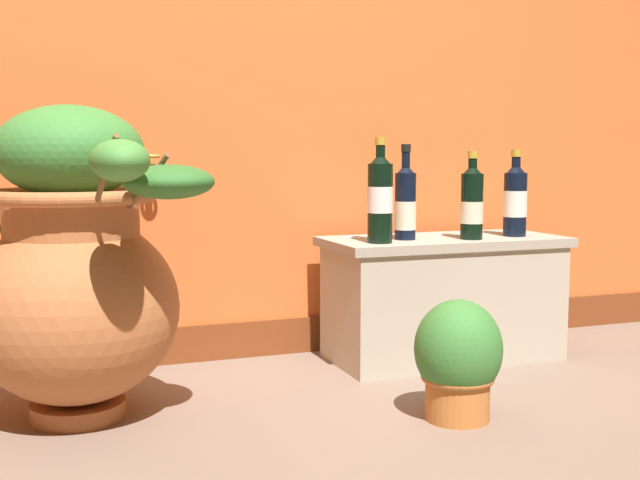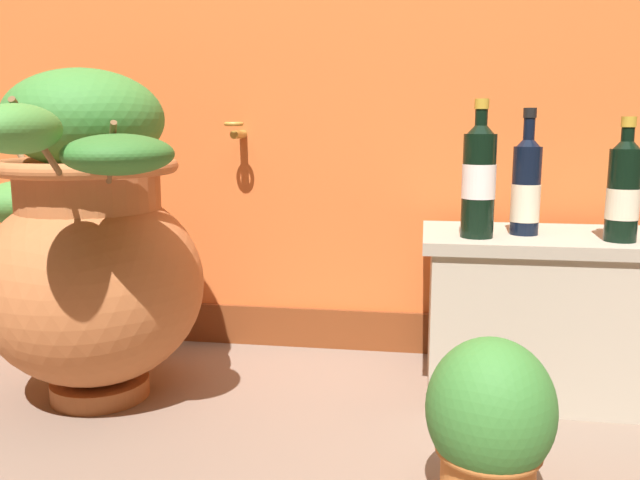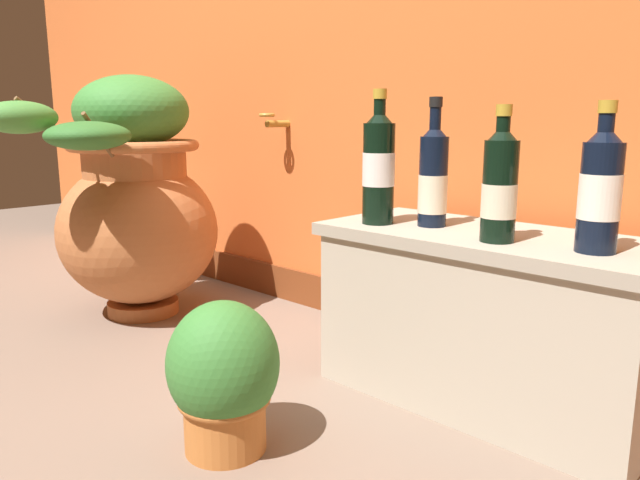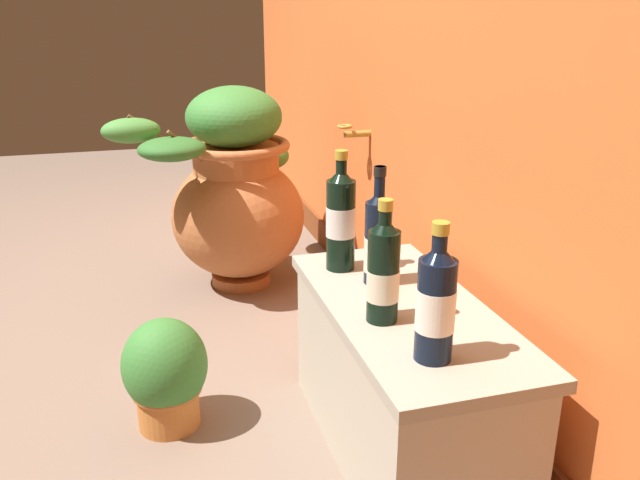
# 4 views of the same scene
# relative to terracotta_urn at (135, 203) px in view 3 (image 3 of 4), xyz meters

# --- Properties ---
(ground_plane) EXTENTS (7.00, 7.00, 0.00)m
(ground_plane) POSITION_rel_terracotta_urn_xyz_m (0.51, -0.63, -0.39)
(ground_plane) COLOR #7A6656
(terracotta_urn) EXTENTS (0.71, 0.78, 0.81)m
(terracotta_urn) POSITION_rel_terracotta_urn_xyz_m (0.00, 0.00, 0.00)
(terracotta_urn) COLOR #B26638
(terracotta_urn) RESTS_ON ground_plane
(stone_ledge) EXTENTS (0.80, 0.37, 0.41)m
(stone_ledge) POSITION_rel_terracotta_urn_xyz_m (1.21, 0.22, -0.17)
(stone_ledge) COLOR #B2A893
(stone_ledge) RESTS_ON ground_plane
(wine_bottle_left) EXTENTS (0.08, 0.08, 0.29)m
(wine_bottle_left) POSITION_rel_terracotta_urn_xyz_m (1.45, 0.17, 0.15)
(wine_bottle_left) COLOR black
(wine_bottle_left) RESTS_ON stone_ledge
(wine_bottle_middle) EXTENTS (0.07, 0.07, 0.29)m
(wine_bottle_middle) POSITION_rel_terracotta_urn_xyz_m (1.26, 0.14, 0.15)
(wine_bottle_middle) COLOR black
(wine_bottle_middle) RESTS_ON stone_ledge
(wine_bottle_right) EXTENTS (0.07, 0.07, 0.31)m
(wine_bottle_right) POSITION_rel_terracotta_urn_xyz_m (1.05, 0.20, 0.14)
(wine_bottle_right) COLOR black
(wine_bottle_right) RESTS_ON stone_ledge
(wine_bottle_back) EXTENTS (0.08, 0.08, 0.33)m
(wine_bottle_back) POSITION_rel_terracotta_urn_xyz_m (0.93, 0.14, 0.17)
(wine_bottle_back) COLOR black
(wine_bottle_back) RESTS_ON stone_ledge
(potted_shrub) EXTENTS (0.23, 0.23, 0.32)m
(potted_shrub) POSITION_rel_terracotta_urn_xyz_m (0.93, -0.35, -0.23)
(potted_shrub) COLOR #C17033
(potted_shrub) RESTS_ON ground_plane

